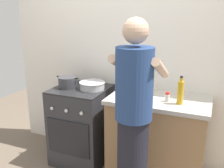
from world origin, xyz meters
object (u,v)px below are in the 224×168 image
(stove_range, at_px, (82,124))
(pot, at_px, (68,82))
(oil_bottle, at_px, (180,92))
(spice_bottle, at_px, (167,97))
(person, at_px, (133,123))
(mixing_bowl, at_px, (92,85))
(utensil_crock, at_px, (142,83))

(stove_range, relative_size, pot, 3.26)
(pot, relative_size, oil_bottle, 1.02)
(stove_range, bearing_deg, spice_bottle, -3.56)
(oil_bottle, xyz_separation_m, person, (-0.30, -0.48, -0.16))
(stove_range, distance_m, mixing_bowl, 0.52)
(mixing_bowl, distance_m, person, 0.90)
(mixing_bowl, bearing_deg, person, -40.93)
(mixing_bowl, bearing_deg, utensil_crock, 14.42)
(stove_range, bearing_deg, oil_bottle, -4.63)
(utensil_crock, bearing_deg, oil_bottle, -28.98)
(pot, bearing_deg, oil_bottle, -2.30)
(oil_bottle, bearing_deg, utensil_crock, 151.02)
(stove_range, height_order, oil_bottle, oil_bottle)
(pot, distance_m, mixing_bowl, 0.29)
(stove_range, relative_size, spice_bottle, 9.94)
(mixing_bowl, bearing_deg, pot, -168.01)
(spice_bottle, xyz_separation_m, oil_bottle, (0.12, -0.03, 0.07))
(pot, height_order, utensil_crock, utensil_crock)
(oil_bottle, bearing_deg, mixing_bowl, 173.56)
(mixing_bowl, xyz_separation_m, oil_bottle, (0.97, -0.11, 0.07))
(utensil_crock, relative_size, oil_bottle, 1.23)
(mixing_bowl, xyz_separation_m, spice_bottle, (0.85, -0.08, -0.00))
(mixing_bowl, bearing_deg, stove_range, -171.94)
(stove_range, relative_size, utensil_crock, 2.71)
(stove_range, xyz_separation_m, utensil_crock, (0.67, 0.16, 0.55))
(oil_bottle, bearing_deg, person, -121.79)
(pot, xyz_separation_m, mixing_bowl, (0.28, 0.06, -0.02))
(stove_range, height_order, mixing_bowl, mixing_bowl)
(utensil_crock, distance_m, person, 0.75)
(oil_bottle, relative_size, person, 0.16)
(mixing_bowl, height_order, person, person)
(pot, bearing_deg, spice_bottle, -1.12)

